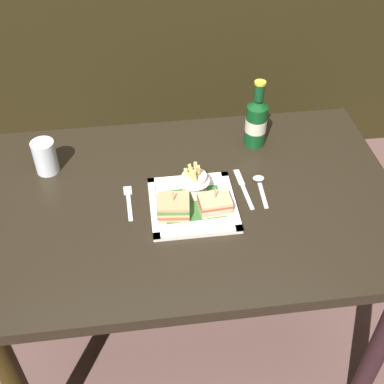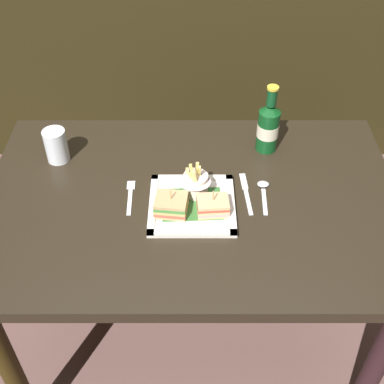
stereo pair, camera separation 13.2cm
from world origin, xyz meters
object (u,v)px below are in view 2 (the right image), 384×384
(dining_table, at_px, (192,223))
(water_glass, at_px, (56,148))
(beer_bottle, at_px, (268,126))
(sandwich_half_left, at_px, (171,205))
(fork, at_px, (130,195))
(square_plate, at_px, (192,205))
(fries_cup, at_px, (196,181))
(spoon, at_px, (263,189))
(sandwich_half_right, at_px, (213,206))
(knife, at_px, (246,191))

(dining_table, height_order, water_glass, water_glass)
(beer_bottle, bearing_deg, dining_table, -135.42)
(sandwich_half_left, distance_m, beer_bottle, 0.43)
(fork, bearing_deg, sandwich_half_left, -31.36)
(square_plate, distance_m, fries_cup, 0.07)
(square_plate, bearing_deg, spoon, 18.22)
(dining_table, distance_m, water_glass, 0.48)
(sandwich_half_right, height_order, beer_bottle, beer_bottle)
(fries_cup, bearing_deg, water_glass, 158.46)
(square_plate, height_order, fork, square_plate)
(beer_bottle, xyz_separation_m, fork, (-0.42, -0.23, -0.09))
(sandwich_half_right, bearing_deg, fries_cup, 122.62)
(sandwich_half_left, distance_m, spoon, 0.29)
(fork, xyz_separation_m, spoon, (0.39, 0.02, 0.00))
(square_plate, height_order, sandwich_half_left, sandwich_half_left)
(fries_cup, height_order, knife, fries_cup)
(beer_bottle, bearing_deg, fork, -151.71)
(sandwich_half_left, xyz_separation_m, fries_cup, (0.07, 0.07, 0.02))
(dining_table, relative_size, water_glass, 11.41)
(sandwich_half_left, distance_m, knife, 0.24)
(beer_bottle, relative_size, fork, 1.58)
(sandwich_half_left, bearing_deg, spoon, 20.02)
(fries_cup, height_order, spoon, fries_cup)
(fork, bearing_deg, spoon, 3.37)
(sandwich_half_right, relative_size, spoon, 0.65)
(sandwich_half_right, xyz_separation_m, fries_cup, (-0.05, 0.07, 0.03))
(water_glass, bearing_deg, spoon, -13.07)
(square_plate, relative_size, beer_bottle, 1.07)
(beer_bottle, relative_size, spoon, 1.63)
(square_plate, height_order, sandwich_half_right, sandwich_half_right)
(sandwich_half_right, bearing_deg, square_plate, 153.75)
(spoon, bearing_deg, fork, -176.63)
(fork, bearing_deg, water_glass, 144.79)
(sandwich_half_left, relative_size, sandwich_half_right, 1.05)
(fork, xyz_separation_m, knife, (0.34, 0.02, 0.00))
(fries_cup, bearing_deg, square_plate, -102.38)
(sandwich_half_left, height_order, fork, sandwich_half_left)
(dining_table, height_order, fork, fork)
(water_glass, height_order, knife, water_glass)
(beer_bottle, distance_m, water_glass, 0.67)
(beer_bottle, height_order, fork, beer_bottle)
(sandwich_half_left, distance_m, water_glass, 0.44)
(water_glass, height_order, spoon, water_glass)
(water_glass, xyz_separation_m, knife, (0.58, -0.16, -0.04))
(dining_table, relative_size, beer_bottle, 5.35)
(sandwich_half_right, distance_m, water_glass, 0.54)
(sandwich_half_right, distance_m, fries_cup, 0.09)
(sandwich_half_left, distance_m, sandwich_half_right, 0.12)
(sandwich_half_left, height_order, sandwich_half_right, sandwich_half_left)
(fries_cup, height_order, water_glass, fries_cup)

